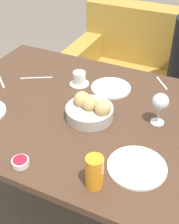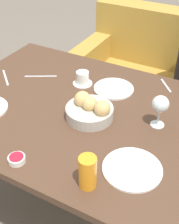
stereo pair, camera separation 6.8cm
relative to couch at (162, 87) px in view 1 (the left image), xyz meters
name	(u,v)px [view 1 (the left image)]	position (x,y,z in m)	size (l,w,h in m)	color
ground_plane	(80,202)	(-0.20, -1.05, -0.30)	(10.00, 10.00, 0.00)	#6B6056
dining_table	(78,123)	(-0.20, -1.05, 0.33)	(1.37, 1.01, 0.71)	#4C3323
couch	(162,87)	(0.00, 0.00, 0.00)	(1.42, 0.70, 0.85)	#B28938
bread_basket	(90,110)	(-0.12, -1.08, 0.45)	(0.22, 0.22, 0.12)	#B2ADA3
plate_near_right	(137,167)	(0.19, -1.30, 0.42)	(0.23, 0.23, 0.01)	white
plate_far_center	(111,88)	(-0.12, -0.81, 0.42)	(0.21, 0.21, 0.01)	white
juice_glass	(94,172)	(0.07, -1.45, 0.48)	(0.07, 0.07, 0.13)	orange
wine_glass	(160,103)	(0.18, -0.99, 0.52)	(0.08, 0.08, 0.16)	silver
coffee_cup	(79,79)	(-0.30, -0.84, 0.45)	(0.11, 0.11, 0.07)	white
jam_bowl_berry	(20,162)	(-0.23, -1.48, 0.43)	(0.07, 0.07, 0.03)	white
fork_silver	(36,78)	(-0.55, -0.89, 0.41)	(0.16, 0.10, 0.00)	#B7B7BC
knife_silver	(1,80)	(-0.71, -0.99, 0.41)	(0.14, 0.13, 0.00)	#B7B7BC
spoon_coffee	(162,83)	(0.11, -0.64, 0.41)	(0.09, 0.11, 0.00)	#B7B7BC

